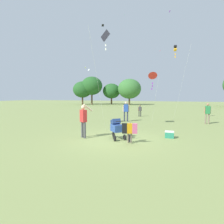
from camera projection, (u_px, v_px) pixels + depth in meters
ground_plane at (114, 140)px, 9.19m from camera, size 120.00×120.00×0.00m
treeline_distant at (175, 87)px, 37.68m from camera, size 42.85×7.95×6.46m
child_with_butterfly_kite at (130, 130)px, 8.54m from camera, size 0.71×0.42×0.95m
person_adult_flyer at (83, 118)px, 9.57m from camera, size 0.68×0.47×1.77m
stroller at (116, 127)px, 9.38m from camera, size 0.93×1.01×1.03m
kite_adult_black at (105, 39)px, 11.36m from camera, size 0.81×2.61×6.26m
kite_orange_delta at (175, 49)px, 15.61m from camera, size 1.28×1.82×6.37m
kite_green_novelty at (153, 76)px, 14.58m from camera, size 0.98×1.55×4.00m
distant_kites_cluster at (142, 38)px, 32.41m from camera, size 30.82×10.59×9.86m
person_red_shirt at (207, 112)px, 14.21m from camera, size 0.49×0.31×1.59m
person_couple_left at (140, 110)px, 19.18m from camera, size 0.34×0.26×1.19m
person_kid_running at (126, 110)px, 15.58m from camera, size 0.52×0.30×1.66m
cooler_box at (169, 134)px, 9.63m from camera, size 0.45×0.33×0.35m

